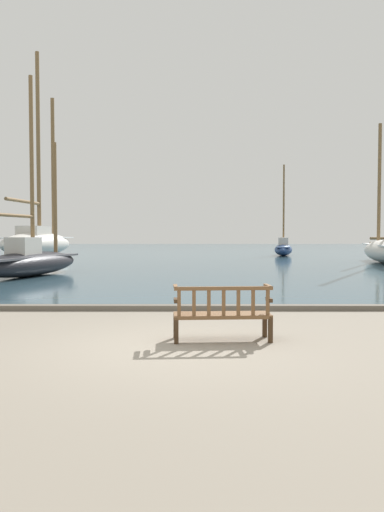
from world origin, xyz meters
The scene contains 8 objects.
ground_plane centered at (0.00, 0.00, 0.00)m, with size 160.00×160.00×0.00m, color gray.
harbor_water centered at (0.00, 44.00, 0.04)m, with size 100.00×80.00×0.08m, color #385666.
quay_edge_kerb centered at (0.00, 3.85, 0.06)m, with size 40.00×0.30×0.12m, color #675F54.
park_bench centered at (0.83, 0.49, 0.47)m, with size 1.63×0.61×0.92m.
sailboat_far_starboard centered at (-6.23, 12.52, 0.73)m, with size 3.17×7.07×8.11m.
sailboat_nearest_port centered at (11.98, 22.06, 1.00)m, with size 3.68×9.98×12.55m.
sailboat_nearest_starboard centered at (-11.79, 31.53, 1.34)m, with size 4.21×11.34×15.95m.
sailboat_outer_port centered at (7.71, 32.49, 0.69)m, with size 2.36×5.52×7.31m.
Camera 1 is at (0.33, -7.69, 1.75)m, focal length 35.00 mm.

